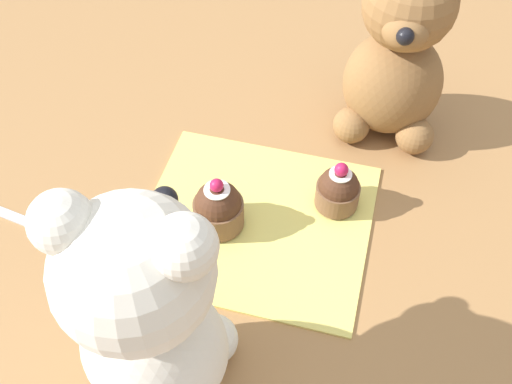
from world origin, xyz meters
TOP-DOWN VIEW (x-y plane):
  - ground_plane at (0.00, 0.00)m, footprint 4.00×4.00m
  - knitted_placemat at (0.00, 0.00)m, footprint 0.26×0.24m
  - teddy_bear_cream at (0.04, 0.20)m, footprint 0.13×0.14m
  - teddy_bear_tan at (-0.12, -0.20)m, footprint 0.13×0.13m
  - cupcake_near_cream_bear at (0.04, 0.01)m, footprint 0.06×0.06m
  - cupcake_near_tan_bear at (-0.09, -0.05)m, footprint 0.05×0.05m
  - teaspoon at (0.25, 0.07)m, footprint 0.13×0.03m

SIDE VIEW (x-z plane):
  - ground_plane at x=0.00m, z-range 0.00..0.00m
  - teaspoon at x=0.25m, z-range 0.00..0.01m
  - knitted_placemat at x=0.00m, z-range 0.00..0.01m
  - cupcake_near_tan_bear at x=-0.09m, z-range 0.00..0.06m
  - cupcake_near_cream_bear at x=0.04m, z-range 0.00..0.07m
  - teddy_bear_tan at x=-0.12m, z-range -0.01..0.24m
  - teddy_bear_cream at x=0.04m, z-range 0.00..0.26m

